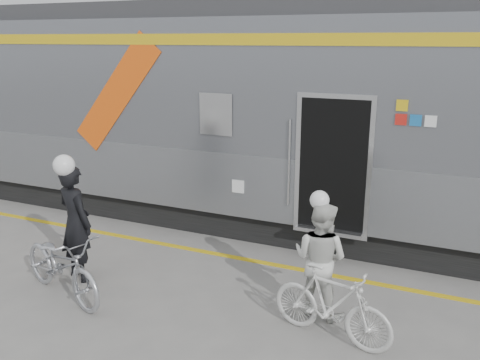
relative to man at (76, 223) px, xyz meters
The scene contains 9 objects.
ground 2.21m from the man, 15.90° to the right, with size 90.00×90.00×0.00m, color slate.
train 3.97m from the man, 73.93° to the left, with size 24.00×3.17×4.10m.
safety_strip 2.67m from the man, 39.19° to the left, with size 24.00×0.12×0.01m, color gold.
man is the anchor object (origin of this frame).
bicycle_left 0.70m from the man, 70.02° to the right, with size 0.64×1.83×0.96m, color #ACAEB4.
woman 3.57m from the man, ahead, with size 0.74×0.57×1.51m, color silver.
bicycle_right 3.85m from the man, ahead, with size 0.43×1.53×0.92m, color beige.
helmet_man 1.02m from the man, ahead, with size 0.30×0.30×0.30m, color white.
helmet_woman 3.64m from the man, ahead, with size 0.24×0.24×0.24m, color white.
Camera 1 is at (3.07, -4.82, 3.46)m, focal length 38.00 mm.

